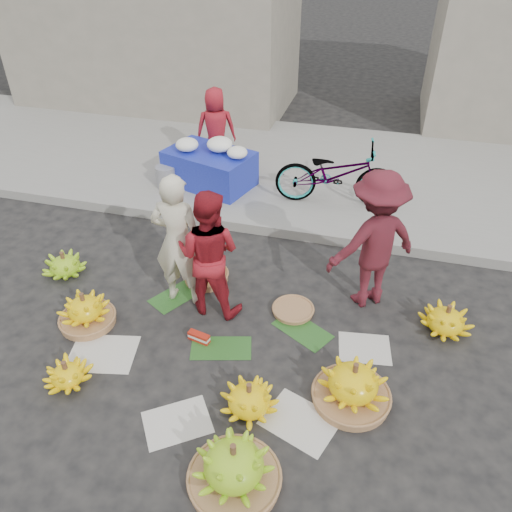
% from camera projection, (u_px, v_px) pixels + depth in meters
% --- Properties ---
extents(ground, '(80.00, 80.00, 0.00)m').
position_uv_depth(ground, '(235.00, 337.00, 5.52)').
color(ground, black).
rests_on(ground, ground).
extents(curb, '(40.00, 0.25, 0.15)m').
position_uv_depth(curb, '(279.00, 229.00, 7.21)').
color(curb, gray).
rests_on(curb, ground).
extents(sidewalk, '(40.00, 4.00, 0.12)m').
position_uv_depth(sidewalk, '(305.00, 168.00, 8.87)').
color(sidewalk, gray).
rests_on(sidewalk, ground).
extents(building_left, '(6.00, 3.00, 4.00)m').
position_uv_depth(building_left, '(153.00, 10.00, 10.86)').
color(building_left, gray).
rests_on(building_left, sidewalk).
extents(newspaper_scatter, '(3.20, 1.80, 0.00)m').
position_uv_depth(newspaper_scatter, '(212.00, 393.00, 4.89)').
color(newspaper_scatter, silver).
rests_on(newspaper_scatter, ground).
extents(banana_leaves, '(2.00, 1.00, 0.00)m').
position_uv_depth(banana_leaves, '(232.00, 323.00, 5.70)').
color(banana_leaves, '#1D4C19').
rests_on(banana_leaves, ground).
extents(banana_bunch_0, '(0.68, 0.68, 0.43)m').
position_uv_depth(banana_bunch_0, '(86.00, 311.00, 5.61)').
color(banana_bunch_0, '#8D5F3B').
rests_on(banana_bunch_0, ground).
extents(banana_bunch_1, '(0.49, 0.49, 0.29)m').
position_uv_depth(banana_bunch_1, '(67.00, 374.00, 4.94)').
color(banana_bunch_1, yellow).
rests_on(banana_bunch_1, ground).
extents(banana_bunch_2, '(0.80, 0.80, 0.51)m').
position_uv_depth(banana_bunch_2, '(234.00, 467.00, 4.02)').
color(banana_bunch_2, '#8D5F3B').
rests_on(banana_bunch_2, ground).
extents(banana_bunch_3, '(0.71, 0.71, 0.35)m').
position_uv_depth(banana_bunch_3, '(249.00, 399.00, 4.65)').
color(banana_bunch_3, yellow).
rests_on(banana_bunch_3, ground).
extents(banana_bunch_4, '(0.76, 0.76, 0.50)m').
position_uv_depth(banana_bunch_4, '(353.00, 385.00, 4.71)').
color(banana_bunch_4, '#8D5F3B').
rests_on(banana_bunch_4, ground).
extents(banana_bunch_5, '(0.60, 0.60, 0.36)m').
position_uv_depth(banana_bunch_5, '(446.00, 320.00, 5.53)').
color(banana_bunch_5, yellow).
rests_on(banana_bunch_5, ground).
extents(banana_bunch_6, '(0.68, 0.68, 0.33)m').
position_uv_depth(banana_bunch_6, '(65.00, 265.00, 6.38)').
color(banana_bunch_6, '#74B61A').
rests_on(banana_bunch_6, ground).
extents(banana_bunch_7, '(0.62, 0.62, 0.40)m').
position_uv_depth(banana_bunch_7, '(206.00, 269.00, 6.28)').
color(banana_bunch_7, '#8D5F3B').
rests_on(banana_bunch_7, ground).
extents(basket_spare, '(0.60, 0.60, 0.05)m').
position_uv_depth(basket_spare, '(293.00, 310.00, 5.85)').
color(basket_spare, '#8D5F3B').
rests_on(basket_spare, ground).
extents(incense_stack, '(0.26, 0.13, 0.10)m').
position_uv_depth(incense_stack, '(199.00, 337.00, 5.45)').
color(incense_stack, '#B32213').
rests_on(incense_stack, ground).
extents(vendor_cream, '(0.62, 0.42, 1.65)m').
position_uv_depth(vendor_cream, '(178.00, 241.00, 5.60)').
color(vendor_cream, beige).
rests_on(vendor_cream, ground).
extents(vendor_red, '(0.77, 0.61, 1.54)m').
position_uv_depth(vendor_red, '(209.00, 254.00, 5.50)').
color(vendor_red, '#AB1A22').
rests_on(vendor_red, ground).
extents(man_striped, '(1.26, 1.15, 1.69)m').
position_uv_depth(man_striped, '(374.00, 241.00, 5.57)').
color(man_striped, maroon).
rests_on(man_striped, ground).
extents(flower_table, '(1.55, 1.21, 0.79)m').
position_uv_depth(flower_table, '(210.00, 166.00, 8.07)').
color(flower_table, '#1923A3').
rests_on(flower_table, sidewalk).
extents(grey_bucket, '(0.32, 0.32, 0.36)m').
position_uv_depth(grey_bucket, '(166.00, 177.00, 8.06)').
color(grey_bucket, gray).
rests_on(grey_bucket, sidewalk).
extents(flower_vendor, '(0.78, 0.64, 1.38)m').
position_uv_depth(flower_vendor, '(216.00, 129.00, 8.40)').
color(flower_vendor, '#AB1A22').
rests_on(flower_vendor, sidewalk).
extents(bicycle, '(0.87, 1.90, 0.96)m').
position_uv_depth(bicycle, '(336.00, 174.00, 7.48)').
color(bicycle, gray).
rests_on(bicycle, sidewalk).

